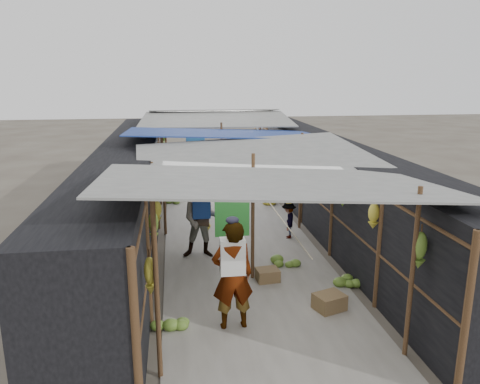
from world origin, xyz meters
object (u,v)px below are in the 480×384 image
black_basin (270,194)px  shopper_blue (202,219)px  vendor_elderly (233,276)px  crate_near (267,275)px  vendor_seated (288,220)px

black_basin → shopper_blue: shopper_blue is taller
black_basin → vendor_elderly: size_ratio=0.31×
vendor_elderly → shopper_blue: (-0.30, 3.17, -0.02)m
crate_near → vendor_elderly: (-0.92, -1.65, 0.79)m
vendor_elderly → shopper_blue: 3.18m
vendor_elderly → shopper_blue: size_ratio=1.02×
black_basin → vendor_seated: size_ratio=0.59×
crate_near → vendor_seated: bearing=60.6°
crate_near → shopper_blue: 2.10m
black_basin → vendor_seated: (-0.39, -4.27, 0.39)m
black_basin → vendor_seated: vendor_seated is taller
crate_near → vendor_seated: size_ratio=0.46×
vendor_elderly → vendor_seated: size_ratio=1.93×
black_basin → vendor_elderly: vendor_elderly is taller
black_basin → shopper_blue: size_ratio=0.31×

